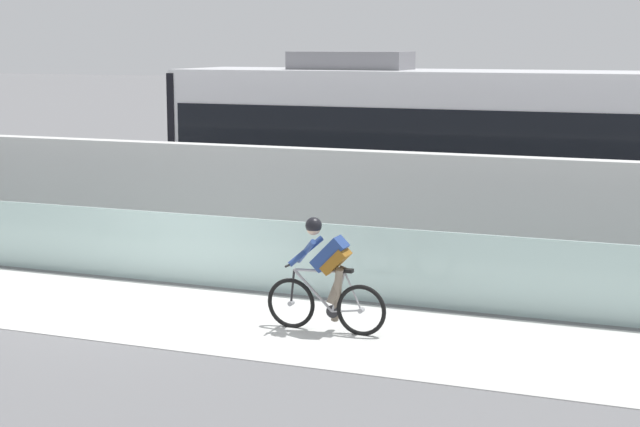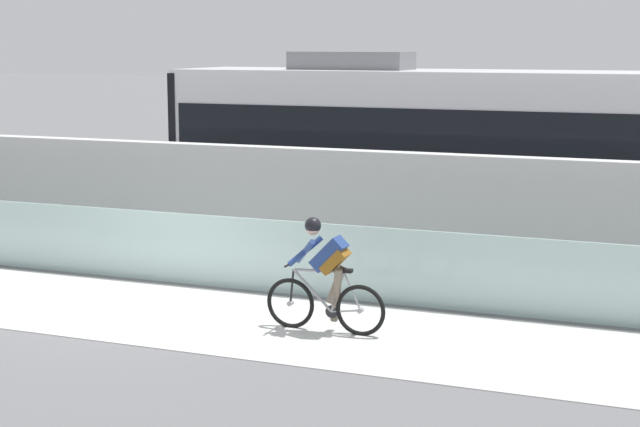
{
  "view_description": "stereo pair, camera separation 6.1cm",
  "coord_description": "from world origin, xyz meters",
  "views": [
    {
      "loc": [
        8.38,
        -12.96,
        3.98
      ],
      "look_at": [
        2.17,
        2.35,
        1.25
      ],
      "focal_mm": 58.07,
      "sensor_mm": 36.0,
      "label": 1
    },
    {
      "loc": [
        8.44,
        -12.94,
        3.98
      ],
      "look_at": [
        2.17,
        2.35,
        1.25
      ],
      "focal_mm": 58.07,
      "sensor_mm": 36.0,
      "label": 2
    }
  ],
  "objects": [
    {
      "name": "tram",
      "position": [
        2.98,
        6.85,
        1.89
      ],
      "size": [
        11.06,
        2.54,
        3.81
      ],
      "color": "silver",
      "rests_on": "ground"
    },
    {
      "name": "ground_plane",
      "position": [
        0.0,
        0.0,
        0.0
      ],
      "size": [
        200.0,
        200.0,
        0.0
      ],
      "primitive_type": "plane",
      "color": "slate"
    },
    {
      "name": "cyclist_on_bike",
      "position": [
        3.22,
        0.0,
        0.78
      ],
      "size": [
        1.77,
        0.58,
        1.61
      ],
      "color": "black",
      "rests_on": "ground"
    },
    {
      "name": "concrete_barrier_wall",
      "position": [
        0.0,
        3.65,
        1.08
      ],
      "size": [
        32.0,
        0.36,
        2.16
      ],
      "primitive_type": "cube",
      "color": "silver",
      "rests_on": "ground"
    },
    {
      "name": "glass_parapet",
      "position": [
        0.0,
        1.85,
        0.59
      ],
      "size": [
        32.0,
        0.05,
        1.18
      ],
      "primitive_type": "cube",
      "color": "silver",
      "rests_on": "ground"
    },
    {
      "name": "tram_rail_near",
      "position": [
        0.0,
        6.13,
        0.0
      ],
      "size": [
        32.0,
        0.08,
        0.01
      ],
      "primitive_type": "cube",
      "color": "#595654",
      "rests_on": "ground"
    },
    {
      "name": "bike_path_deck",
      "position": [
        0.0,
        0.0,
        0.01
      ],
      "size": [
        32.0,
        3.2,
        0.01
      ],
      "primitive_type": "cube",
      "color": "silver",
      "rests_on": "ground"
    },
    {
      "name": "tram_rail_far",
      "position": [
        0.0,
        7.57,
        0.0
      ],
      "size": [
        32.0,
        0.08,
        0.01
      ],
      "primitive_type": "cube",
      "color": "#595654",
      "rests_on": "ground"
    }
  ]
}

